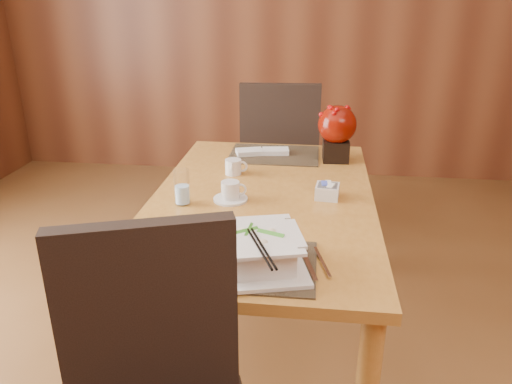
# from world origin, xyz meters

# --- Properties ---
(back_wall) EXTENTS (5.00, 0.02, 2.80)m
(back_wall) POSITION_xyz_m (0.00, 3.00, 1.40)
(back_wall) COLOR brown
(back_wall) RESTS_ON ground
(dining_table) EXTENTS (0.90, 1.50, 0.75)m
(dining_table) POSITION_xyz_m (0.00, 0.60, 0.65)
(dining_table) COLOR #B77B32
(dining_table) RESTS_ON ground
(placemat_near) EXTENTS (0.45, 0.33, 0.01)m
(placemat_near) POSITION_xyz_m (0.00, 0.05, 0.75)
(placemat_near) COLOR black
(placemat_near) RESTS_ON dining_table
(placemat_far) EXTENTS (0.45, 0.33, 0.01)m
(placemat_far) POSITION_xyz_m (0.00, 1.15, 0.75)
(placemat_far) COLOR black
(placemat_far) RESTS_ON dining_table
(soup_setting) EXTENTS (0.35, 0.35, 0.12)m
(soup_setting) POSITION_xyz_m (0.05, 0.03, 0.81)
(soup_setting) COLOR silver
(soup_setting) RESTS_ON dining_table
(coffee_cup) EXTENTS (0.14, 0.14, 0.08)m
(coffee_cup) POSITION_xyz_m (-0.12, 0.55, 0.78)
(coffee_cup) COLOR silver
(coffee_cup) RESTS_ON dining_table
(water_glass) EXTENTS (0.07, 0.07, 0.14)m
(water_glass) POSITION_xyz_m (-0.30, 0.48, 0.82)
(water_glass) COLOR white
(water_glass) RESTS_ON dining_table
(creamer_jug) EXTENTS (0.10, 0.10, 0.07)m
(creamer_jug) POSITION_xyz_m (-0.16, 0.85, 0.78)
(creamer_jug) COLOR silver
(creamer_jug) RESTS_ON dining_table
(sugar_caddy) EXTENTS (0.10, 0.10, 0.06)m
(sugar_caddy) POSITION_xyz_m (0.26, 0.62, 0.78)
(sugar_caddy) COLOR silver
(sugar_caddy) RESTS_ON dining_table
(berry_decor) EXTENTS (0.19, 0.19, 0.27)m
(berry_decor) POSITION_xyz_m (0.31, 1.10, 0.91)
(berry_decor) COLOR black
(berry_decor) RESTS_ON dining_table
(napkins_far) EXTENTS (0.28, 0.15, 0.02)m
(napkins_far) POSITION_xyz_m (-0.05, 1.15, 0.77)
(napkins_far) COLOR silver
(napkins_far) RESTS_ON dining_table
(bread_plate) EXTENTS (0.15, 0.15, 0.01)m
(bread_plate) POSITION_xyz_m (-0.35, -0.07, 0.75)
(bread_plate) COLOR silver
(bread_plate) RESTS_ON dining_table
(far_chair) EXTENTS (0.51, 0.52, 1.04)m
(far_chair) POSITION_xyz_m (-0.01, 1.68, 0.59)
(far_chair) COLOR black
(far_chair) RESTS_ON ground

